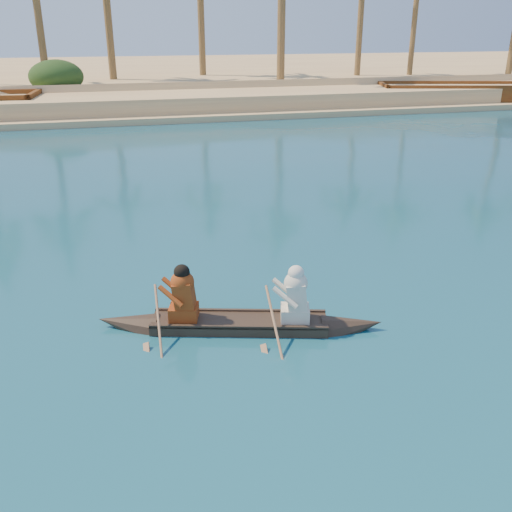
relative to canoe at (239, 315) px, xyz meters
name	(u,v)px	position (x,y,z in m)	size (l,w,h in m)	color
ground	(73,297)	(-3.11, 2.21, -0.29)	(160.00, 160.00, 0.00)	#0C304D
sandy_embankment	(87,79)	(-3.11, 49.09, 0.24)	(150.00, 51.00, 1.50)	#E0BD7E
shrub_cluster	(84,89)	(-3.11, 33.71, 0.91)	(100.00, 6.00, 2.40)	#1D3011
canoe	(239,315)	(0.00, 0.00, 0.00)	(5.38, 2.20, 1.49)	#33241C
barge_right	(455,96)	(22.40, 27.60, 0.33)	(11.15, 6.22, 1.77)	brown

